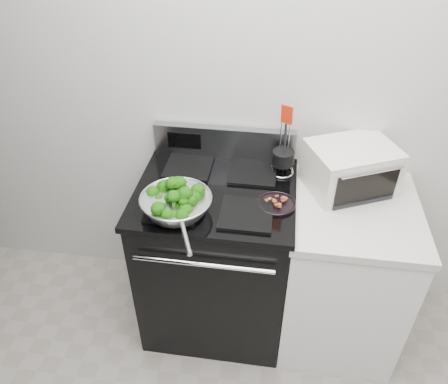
% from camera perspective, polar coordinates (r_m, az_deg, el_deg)
% --- Properties ---
extents(back_wall, '(4.00, 0.02, 2.70)m').
position_cam_1_polar(back_wall, '(2.22, 8.07, 13.19)').
color(back_wall, beige).
rests_on(back_wall, ground).
extents(gas_range, '(0.79, 0.69, 1.13)m').
position_cam_1_polar(gas_range, '(2.46, -0.98, -8.34)').
color(gas_range, black).
rests_on(gas_range, floor).
extents(counter, '(0.62, 0.68, 0.92)m').
position_cam_1_polar(counter, '(2.49, 15.05, -10.16)').
color(counter, white).
rests_on(counter, floor).
extents(skillet, '(0.33, 0.50, 0.07)m').
position_cam_1_polar(skillet, '(1.99, -6.26, -1.46)').
color(skillet, silver).
rests_on(skillet, gas_range).
extents(broccoli_pile, '(0.26, 0.26, 0.09)m').
position_cam_1_polar(broccoli_pile, '(1.98, -6.31, -0.98)').
color(broccoli_pile, black).
rests_on(broccoli_pile, skillet).
extents(bacon_plate, '(0.18, 0.18, 0.04)m').
position_cam_1_polar(bacon_plate, '(2.06, 6.90, -1.31)').
color(bacon_plate, black).
rests_on(bacon_plate, gas_range).
extents(utensil_holder, '(0.13, 0.13, 0.39)m').
position_cam_1_polar(utensil_holder, '(2.25, 7.66, 3.99)').
color(utensil_holder, silver).
rests_on(utensil_holder, gas_range).
extents(toaster_oven, '(0.49, 0.45, 0.23)m').
position_cam_1_polar(toaster_oven, '(2.24, 16.17, 3.07)').
color(toaster_oven, silver).
rests_on(toaster_oven, counter).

